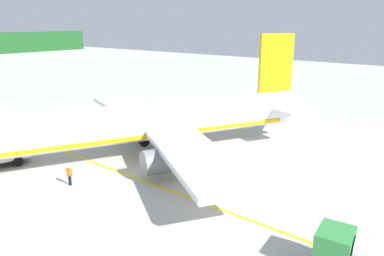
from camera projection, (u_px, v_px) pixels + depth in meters
The scene contains 4 objects.
airliner_foreground at pixel (142, 123), 37.22m from camera, with size 38.78×32.74×11.90m.
crew_marshaller at pixel (196, 183), 28.98m from camera, with size 0.59×0.38×1.77m.
crew_loader_left at pixel (69, 174), 30.83m from camera, with size 0.31×0.62×1.68m.
apron_guide_line at pixel (144, 181), 31.89m from camera, with size 0.30×60.00×0.01m, color yellow.
Camera 1 is at (-8.41, -5.75, 13.07)m, focal length 34.91 mm.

